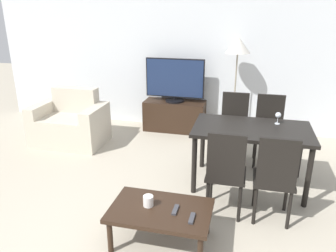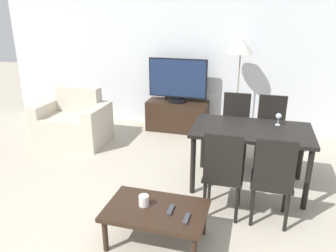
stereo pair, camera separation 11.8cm
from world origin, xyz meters
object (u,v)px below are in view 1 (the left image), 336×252
Objects in this scene: dining_chair_far at (269,127)px; remote_secondary at (192,218)px; tv_stand at (175,116)px; wine_glass_left at (278,116)px; dining_chair_far_left at (234,124)px; tv at (175,80)px; remote_primary at (175,210)px; cup_white_near at (148,201)px; floor_lamp at (238,49)px; dining_chair_near_right at (275,176)px; dining_chair_near at (226,170)px; dining_table at (252,135)px; armchair at (71,124)px; coffee_table at (161,213)px.

dining_chair_far is 2.20m from remote_secondary.
wine_glass_left is at bearing -42.25° from tv_stand.
remote_secondary is (-0.70, -2.08, -0.15)m from dining_chair_far.
tv_stand is at bearing 138.73° from dining_chair_far_left.
tv_stand is 1.05× the size of tv.
dining_chair_far_left is at bearing 180.00° from dining_chair_far.
remote_primary is at bearing -113.41° from dining_chair_far.
remote_primary is at bearing -4.24° from cup_white_near.
tv is at bearing 176.17° from floor_lamp.
tv is at bearing 102.94° from remote_primary.
dining_chair_near_right is at bearing -56.93° from tv_stand.
tv is 1.05× the size of dining_chair_near.
wine_glass_left reaches higher than remote_secondary.
wine_glass_left is (0.75, 1.57, 0.48)m from remote_secondary.
dining_chair_near is 6.53× the size of wine_glass_left.
dining_table is at bearing -108.37° from dining_chair_far.
remote_secondary is (0.84, -3.02, -0.53)m from tv.
cup_white_near is at bearing -101.91° from floor_lamp.
dining_chair_far_left is 9.54× the size of cup_white_near.
tv reaches higher than dining_chair_far.
floor_lamp reaches higher than cup_white_near.
dining_chair_near_right reaches higher than armchair.
coffee_table is at bearing -79.64° from tv_stand.
dining_chair_near and dining_chair_far have the same top height.
cup_white_near is at bearing -125.01° from dining_table.
tv reaches higher than coffee_table.
dining_table is 0.76m from dining_chair_far.
dining_chair_near_right and dining_chair_far_left have the same top height.
dining_chair_near and dining_chair_near_right have the same top height.
floor_lamp is at bearing 112.75° from wine_glass_left.
dining_table is (1.30, -1.64, -0.24)m from tv.
armchair is at bearing 170.96° from wine_glass_left.
remote_primary is 1.00× the size of remote_secondary.
tv is 3.03m from coffee_table.
cup_white_near is at bearing -139.69° from dining_chair_near.
dining_chair_near_right is at bearing 0.00° from dining_chair_near.
armchair reaches higher than remote_secondary.
remote_primary is (-0.34, -2.86, -1.08)m from floor_lamp.
cup_white_near is (-0.65, -1.98, -0.11)m from dining_chair_far_left.
cup_white_near is (0.41, -2.91, -0.49)m from tv.
dining_table is 0.82× the size of floor_lamp.
cup_white_near is at bearing 165.77° from remote_secondary.
remote_secondary is (-0.70, -0.66, -0.15)m from dining_chair_near_right.
dining_chair_near_right is 6.53× the size of wine_glass_left.
remote_secondary is (0.84, -3.02, 0.11)m from tv_stand.
tv_stand is at bearing 123.07° from dining_chair_near_right.
coffee_table is at bearing 163.72° from remote_secondary.
remote_secondary is at bearing -16.28° from coffee_table.
dining_chair_far_left is 2.08m from cup_white_near.
armchair is 1.15× the size of dining_chair_far_left.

